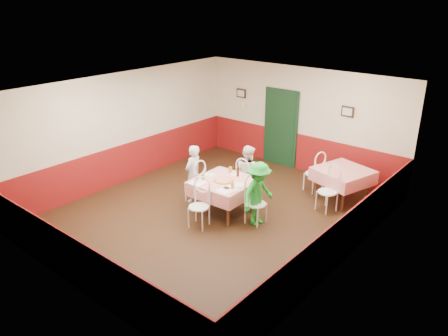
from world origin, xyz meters
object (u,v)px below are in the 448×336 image
Objects in this scene: wallet at (227,188)px; glass_a at (203,177)px; chair_right at (256,204)px; glass_b at (232,186)px; glass_c at (230,170)px; diner_left at (193,174)px; diner_far at (248,172)px; chair_near at (199,207)px; main_table at (224,196)px; chair_second_a at (314,174)px; pizza at (223,180)px; beer_bottle at (238,171)px; chair_second_b at (327,192)px; diner_right at (258,194)px; second_table at (342,185)px; chair_left at (195,184)px; chair_far at (246,181)px.

glass_a is at bearing 177.19° from wallet.
glass_b is at bearing 120.31° from chair_right.
diner_left is (-0.74, -0.45, -0.15)m from glass_c.
glass_c is 0.11× the size of diner_far.
chair_near is 6.85× the size of glass_b.
chair_second_a is (0.97, 2.26, 0.08)m from main_table.
pizza is 3.66× the size of wallet.
chair_right is 3.73× the size of beer_bottle.
glass_a is at bearing -11.29° from chair_second_a.
chair_near reaches higher than glass_b.
chair_right and chair_second_b have the same top height.
wallet reaches higher than main_table.
pizza is at bearing -121.55° from chair_second_b.
chair_second_b is at bearing 41.99° from pizza.
beer_bottle is (0.08, 0.41, 0.11)m from pizza.
main_table is 0.88× the size of diner_right.
diner_far reaches higher than main_table.
glass_b is 1.34m from diner_left.
chair_second_a and chair_second_b have the same top height.
beer_bottle reaches higher than chair_second_b.
beer_bottle reaches higher than chair_right.
second_table is 2.78× the size of pizza.
wallet is (1.16, -0.26, 0.32)m from chair_left.
diner_right is at bearing 1.84° from main_table.
chair_far is 1.00× the size of chair_second_a.
chair_far and chair_second_b have the same top height.
second_table is at bearing 46.16° from chair_near.
beer_bottle is at bearing 68.02° from diner_right.
diner_far is at bearing -144.22° from chair_second_b.
diner_left reaches higher than wallet.
beer_bottle reaches higher than wallet.
diner_right is (1.06, -0.39, -0.14)m from glass_c.
pizza is (0.86, -0.00, 0.32)m from chair_left.
chair_near is at bearing 136.36° from diner_right.
main_table is 8.52× the size of glass_c.
pizza is at bearing 94.93° from diner_right.
diner_left reaches higher than glass_a.
second_table is 0.85× the size of diner_far.
glass_a is 0.67m from wallet.
chair_second_b is 0.66× the size of diner_left.
chair_right is 0.68× the size of diner_far.
diner_far is at bearing 104.06° from wallet.
glass_a is at bearing -176.04° from glass_b.
diner_far is (-0.06, 1.75, 0.21)m from chair_near.
chair_second_a is 6.51× the size of glass_a.
chair_far is 8.18× the size of wallet.
chair_second_b is 6.29× the size of glass_c.
pizza is at bearing 154.55° from glass_b.
wallet is at bearing 119.38° from diner_right.
pizza is 0.45m from glass_a.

